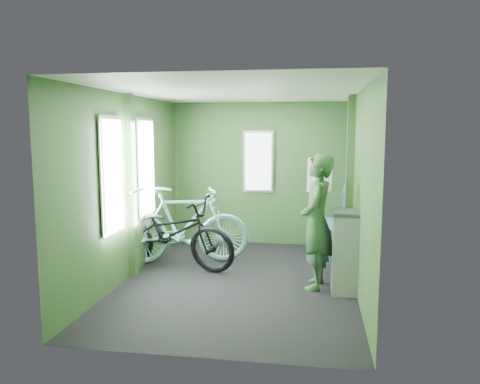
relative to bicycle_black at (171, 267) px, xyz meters
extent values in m
plane|color=black|center=(1.00, -0.42, 0.00)|extent=(4.00, 4.00, 0.00)
cube|color=silver|center=(1.00, -0.42, 2.30)|extent=(2.80, 4.00, 0.02)
cube|color=#2E4F25|center=(1.00, 1.58, 1.15)|extent=(2.80, 0.02, 2.30)
cube|color=#2E4F25|center=(1.00, -2.42, 1.15)|extent=(2.80, 0.02, 2.30)
cube|color=#2E4F25|center=(-0.40, -0.42, 1.15)|extent=(0.02, 4.00, 2.30)
cube|color=#2E4F25|center=(2.40, -0.42, 1.15)|extent=(0.02, 4.00, 2.30)
cube|color=#2E4F25|center=(-0.36, -0.42, 1.15)|extent=(0.08, 0.12, 2.30)
cube|color=silver|center=(-0.36, -0.97, 1.35)|extent=(0.02, 0.56, 1.34)
cube|color=silver|center=(-0.36, 0.13, 1.35)|extent=(0.02, 0.56, 1.34)
cube|color=white|center=(-0.35, -0.97, 1.88)|extent=(0.00, 0.12, 0.12)
cube|color=white|center=(-0.35, 0.13, 1.88)|extent=(0.00, 0.12, 0.12)
cylinder|color=silver|center=(-0.29, -0.42, 1.10)|extent=(0.03, 0.40, 0.03)
cube|color=#2E4F25|center=(2.35, 0.18, 1.15)|extent=(0.10, 0.10, 2.30)
cube|color=white|center=(2.38, 0.48, 1.85)|extent=(0.02, 0.40, 0.50)
cube|color=silver|center=(1.00, 1.53, 1.35)|extent=(0.50, 0.02, 1.00)
imported|color=black|center=(0.00, 0.00, 0.00)|extent=(2.05, 1.29, 1.08)
imported|color=#81CCC4|center=(0.12, 0.20, 0.00)|extent=(1.93, 1.09, 1.15)
imported|color=#294C29|center=(1.94, -0.51, 0.79)|extent=(0.43, 0.61, 1.59)
cube|color=silver|center=(1.96, -0.21, 1.31)|extent=(0.31, 0.14, 0.41)
cube|color=gray|center=(2.26, -0.62, 0.47)|extent=(0.28, 0.39, 0.95)
cube|color=navy|center=(2.12, 1.03, 0.24)|extent=(0.62, 1.01, 0.48)
cube|color=navy|center=(2.36, 1.03, 0.75)|extent=(0.15, 0.97, 0.54)
camera|label=1|loc=(1.90, -5.95, 1.86)|focal=35.00mm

